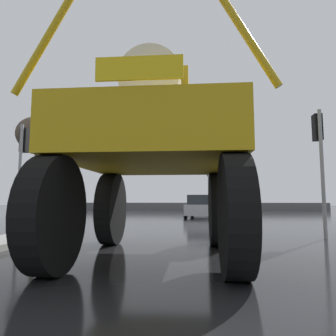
# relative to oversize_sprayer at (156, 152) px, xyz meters

# --- Properties ---
(ground_plane) EXTENTS (120.00, 120.00, 0.00)m
(ground_plane) POSITION_rel_oversize_sprayer_xyz_m (0.66, 10.97, -2.15)
(ground_plane) COLOR black
(oversize_sprayer) EXTENTS (4.18, 5.29, 4.90)m
(oversize_sprayer) POSITION_rel_oversize_sprayer_xyz_m (0.00, 0.00, 0.00)
(oversize_sprayer) COLOR black
(oversize_sprayer) RESTS_ON ground
(sedan_ahead) EXTENTS (2.28, 4.28, 1.52)m
(sedan_ahead) POSITION_rel_oversize_sprayer_xyz_m (0.88, 15.09, -1.43)
(sedan_ahead) COLOR #B7B7BF
(sedan_ahead) RESTS_ON ground
(traffic_signal_near_left) EXTENTS (0.24, 0.54, 3.76)m
(traffic_signal_near_left) POSITION_rel_oversize_sprayer_xyz_m (-5.21, 3.67, 0.59)
(traffic_signal_near_left) COLOR gray
(traffic_signal_near_left) RESTS_ON ground
(traffic_signal_near_right) EXTENTS (0.24, 0.54, 3.96)m
(traffic_signal_near_right) POSITION_rel_oversize_sprayer_xyz_m (4.60, 3.67, 0.74)
(traffic_signal_near_right) COLOR gray
(traffic_signal_near_right) RESTS_ON ground
(traffic_signal_far_left) EXTENTS (0.24, 0.55, 4.13)m
(traffic_signal_far_left) POSITION_rel_oversize_sprayer_xyz_m (1.50, 19.83, 0.87)
(traffic_signal_far_left) COLOR gray
(traffic_signal_far_left) RESTS_ON ground
(bare_tree_left) EXTENTS (2.50, 2.50, 6.15)m
(bare_tree_left) POSITION_rel_oversize_sprayer_xyz_m (-8.81, 10.89, 2.87)
(bare_tree_left) COLOR #473828
(bare_tree_left) RESTS_ON ground
(roadside_barrier) EXTENTS (28.85, 0.24, 0.90)m
(roadside_barrier) POSITION_rel_oversize_sprayer_xyz_m (0.66, 29.98, -1.70)
(roadside_barrier) COLOR #59595B
(roadside_barrier) RESTS_ON ground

